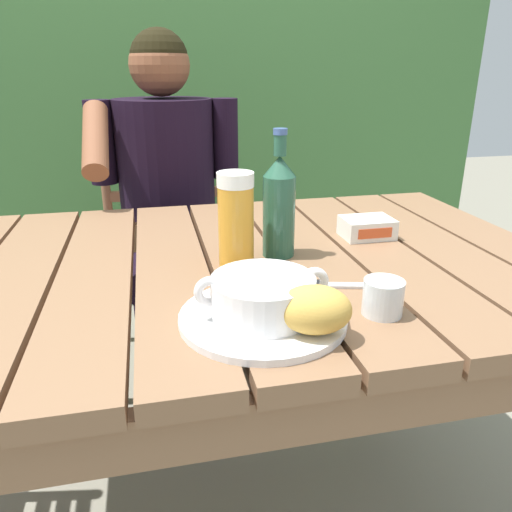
{
  "coord_description": "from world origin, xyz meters",
  "views": [
    {
      "loc": [
        -0.18,
        -0.94,
        1.13
      ],
      "look_at": [
        -0.01,
        -0.18,
        0.83
      ],
      "focal_mm": 34.28,
      "sensor_mm": 36.0,
      "label": 1
    }
  ],
  "objects": [
    {
      "name": "dining_table",
      "position": [
        0.0,
        0.0,
        0.67
      ],
      "size": [
        1.33,
        0.89,
        0.76
      ],
      "color": "brown",
      "rests_on": "ground_plane"
    },
    {
      "name": "butter_tub",
      "position": [
        0.31,
        0.07,
        0.78
      ],
      "size": [
        0.12,
        0.09,
        0.05
      ],
      "color": "white",
      "rests_on": "dining_table"
    },
    {
      "name": "beer_glass",
      "position": [
        -0.02,
        -0.04,
        0.86
      ],
      "size": [
        0.07,
        0.07,
        0.19
      ],
      "color": "gold",
      "rests_on": "dining_table"
    },
    {
      "name": "beer_bottle",
      "position": [
        0.08,
        0.0,
        0.87
      ],
      "size": [
        0.07,
        0.07,
        0.26
      ],
      "color": "#27543E",
      "rests_on": "dining_table"
    },
    {
      "name": "bread_roll",
      "position": [
        0.04,
        -0.35,
        0.81
      ],
      "size": [
        0.13,
        0.11,
        0.07
      ],
      "color": "gold",
      "rests_on": "serving_plate"
    },
    {
      "name": "soup_bowl",
      "position": [
        -0.02,
        -0.28,
        0.81
      ],
      "size": [
        0.21,
        0.16,
        0.07
      ],
      "color": "white",
      "rests_on": "serving_plate"
    },
    {
      "name": "hedge_backdrop",
      "position": [
        -0.11,
        1.84,
        1.04
      ],
      "size": [
        3.17,
        0.85,
        2.22
      ],
      "color": "#43723C",
      "rests_on": "ground_plane"
    },
    {
      "name": "serving_plate",
      "position": [
        -0.02,
        -0.28,
        0.77
      ],
      "size": [
        0.26,
        0.26,
        0.01
      ],
      "color": "white",
      "rests_on": "dining_table"
    },
    {
      "name": "water_glass_small",
      "position": [
        0.17,
        -0.3,
        0.79
      ],
      "size": [
        0.06,
        0.06,
        0.06
      ],
      "color": "silver",
      "rests_on": "dining_table"
    },
    {
      "name": "chair_near_diner",
      "position": [
        -0.12,
        0.89,
        0.49
      ],
      "size": [
        0.49,
        0.48,
        1.01
      ],
      "color": "brown",
      "rests_on": "ground_plane"
    },
    {
      "name": "person_eating",
      "position": [
        -0.12,
        0.68,
        0.73
      ],
      "size": [
        0.48,
        0.47,
        1.25
      ],
      "color": "black",
      "rests_on": "ground_plane"
    },
    {
      "name": "table_knife",
      "position": [
        0.12,
        -0.18,
        0.77
      ],
      "size": [
        0.14,
        0.05,
        0.01
      ],
      "color": "silver",
      "rests_on": "dining_table"
    }
  ]
}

